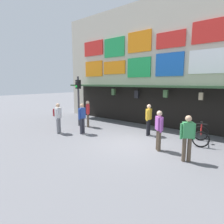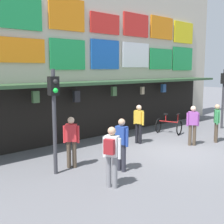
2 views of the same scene
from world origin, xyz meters
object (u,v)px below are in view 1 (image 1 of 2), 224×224
bicycle_parked (201,135)px  pedestrian_in_blue (159,128)px  pedestrian_in_yellow (187,136)px  traffic_light_near (78,93)px  pedestrian_in_black (82,117)px  pedestrian_in_white (88,112)px  pedestrian_in_purple (149,118)px  pedestrian_in_green (58,116)px

bicycle_parked → pedestrian_in_blue: bearing=-118.7°
pedestrian_in_yellow → pedestrian_in_blue: size_ratio=1.00×
traffic_light_near → pedestrian_in_black: bearing=-35.6°
traffic_light_near → bicycle_parked: 7.49m
bicycle_parked → traffic_light_near: bearing=-171.1°
bicycle_parked → pedestrian_in_yellow: (0.15, -2.44, 0.55)m
bicycle_parked → pedestrian_in_yellow: bearing=-86.5°
pedestrian_in_black → pedestrian_in_white: same height
pedestrian_in_blue → pedestrian_in_white: same height
pedestrian_in_blue → pedestrian_in_white: (-5.38, 1.08, 0.00)m
pedestrian_in_black → pedestrian_in_purple: 3.60m
bicycle_parked → pedestrian_in_black: pedestrian_in_black is taller
pedestrian_in_green → pedestrian_in_blue: (5.55, 1.03, -0.04)m
traffic_light_near → bicycle_parked: traffic_light_near is taller
pedestrian_in_blue → pedestrian_in_white: bearing=168.7°
bicycle_parked → pedestrian_in_purple: size_ratio=0.78×
bicycle_parked → pedestrian_in_blue: (-1.12, -2.05, 0.55)m
pedestrian_in_blue → bicycle_parked: bearing=61.3°
pedestrian_in_yellow → pedestrian_in_black: 5.69m
traffic_light_near → pedestrian_in_white: 1.39m
pedestrian_in_black → pedestrian_in_blue: size_ratio=1.00×
traffic_light_near → pedestrian_in_blue: 6.26m
pedestrian_in_purple → pedestrian_in_blue: size_ratio=1.00×
pedestrian_in_green → pedestrian_in_yellow: bearing=5.4°
pedestrian_in_yellow → pedestrian_in_white: 6.81m
bicycle_parked → pedestrian_in_blue: size_ratio=0.78×
traffic_light_near → pedestrian_in_purple: traffic_light_near is taller
traffic_light_near → pedestrian_in_white: traffic_light_near is taller
bicycle_parked → pedestrian_in_green: (-6.67, -3.08, 0.59)m
pedestrian_in_blue → traffic_light_near: bearing=171.3°
traffic_light_near → pedestrian_in_purple: 4.87m
bicycle_parked → pedestrian_in_black: (-5.54, -2.31, 0.55)m
pedestrian_in_white → pedestrian_in_green: bearing=-94.6°
pedestrian_in_green → pedestrian_in_purple: 4.98m
pedestrian_in_green → pedestrian_in_blue: 5.64m
pedestrian_in_yellow → pedestrian_in_blue: same height
pedestrian_in_purple → pedestrian_in_blue: same height
pedestrian_in_yellow → pedestrian_in_blue: (-1.27, 0.39, 0.00)m
bicycle_parked → pedestrian_in_green: pedestrian_in_green is taller
bicycle_parked → pedestrian_in_purple: 2.62m
pedestrian_in_yellow → pedestrian_in_black: (-5.68, 0.13, 0.00)m
pedestrian_in_yellow → pedestrian_in_purple: (-2.69, 2.14, 0.00)m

